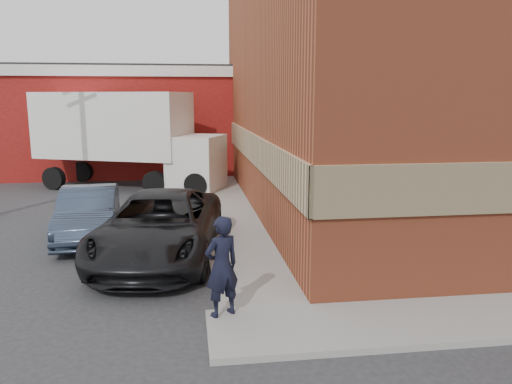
{
  "coord_description": "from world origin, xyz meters",
  "views": [
    {
      "loc": [
        -0.75,
        -8.76,
        4.01
      ],
      "look_at": [
        0.88,
        3.16,
        1.73
      ],
      "focal_mm": 35.0,
      "sensor_mm": 36.0,
      "label": 1
    }
  ],
  "objects_px": {
    "brick_building": "(439,79)",
    "warehouse": "(91,120)",
    "sedan": "(89,213)",
    "suv_a": "(160,226)",
    "man": "(222,266)",
    "box_truck": "(131,134)"
  },
  "relations": [
    {
      "from": "brick_building",
      "to": "warehouse",
      "type": "relative_size",
      "value": 1.12
    },
    {
      "from": "sedan",
      "to": "suv_a",
      "type": "relative_size",
      "value": 0.75
    },
    {
      "from": "man",
      "to": "suv_a",
      "type": "height_order",
      "value": "man"
    },
    {
      "from": "man",
      "to": "box_truck",
      "type": "relative_size",
      "value": 0.21
    },
    {
      "from": "warehouse",
      "to": "box_truck",
      "type": "bearing_deg",
      "value": -65.92
    },
    {
      "from": "sedan",
      "to": "box_truck",
      "type": "bearing_deg",
      "value": 82.04
    },
    {
      "from": "brick_building",
      "to": "man",
      "type": "relative_size",
      "value": 9.88
    },
    {
      "from": "warehouse",
      "to": "man",
      "type": "bearing_deg",
      "value": -74.02
    },
    {
      "from": "brick_building",
      "to": "sedan",
      "type": "relative_size",
      "value": 4.12
    },
    {
      "from": "brick_building",
      "to": "warehouse",
      "type": "bearing_deg",
      "value": 142.8
    },
    {
      "from": "man",
      "to": "sedan",
      "type": "bearing_deg",
      "value": -87.4
    },
    {
      "from": "warehouse",
      "to": "man",
      "type": "relative_size",
      "value": 8.82
    },
    {
      "from": "man",
      "to": "sedan",
      "type": "relative_size",
      "value": 0.42
    },
    {
      "from": "man",
      "to": "sedan",
      "type": "distance_m",
      "value": 6.91
    },
    {
      "from": "sedan",
      "to": "warehouse",
      "type": "bearing_deg",
      "value": 94.28
    },
    {
      "from": "sedan",
      "to": "box_truck",
      "type": "height_order",
      "value": "box_truck"
    },
    {
      "from": "warehouse",
      "to": "sedan",
      "type": "xyz_separation_m",
      "value": [
        2.37,
        -14.25,
        -2.08
      ]
    },
    {
      "from": "man",
      "to": "box_truck",
      "type": "xyz_separation_m",
      "value": [
        -3.03,
        14.06,
        1.4
      ]
    },
    {
      "from": "warehouse",
      "to": "man",
      "type": "distance_m",
      "value": 21.14
    },
    {
      "from": "warehouse",
      "to": "suv_a",
      "type": "bearing_deg",
      "value": -74.63
    },
    {
      "from": "suv_a",
      "to": "man",
      "type": "bearing_deg",
      "value": -63.32
    },
    {
      "from": "warehouse",
      "to": "box_truck",
      "type": "distance_m",
      "value": 6.79
    }
  ]
}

